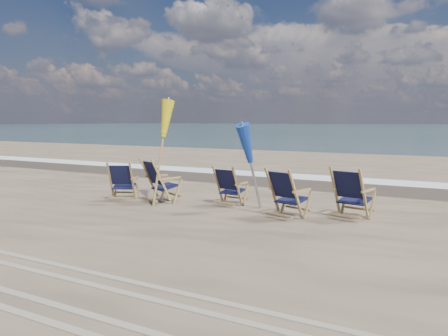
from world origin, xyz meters
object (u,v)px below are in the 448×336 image
at_px(umbrella_yellow, 160,123).
at_px(umbrella_blue, 253,143).
at_px(beach_chair_3, 295,195).
at_px(beach_chair_4, 364,195).
at_px(beach_chair_2, 237,187).
at_px(beach_chair_0, 132,181).
at_px(beach_chair_1, 161,182).

bearing_deg(umbrella_yellow, umbrella_blue, 11.37).
height_order(beach_chair_3, beach_chair_4, beach_chair_4).
distance_m(beach_chair_3, umbrella_yellow, 3.54).
xyz_separation_m(beach_chair_2, umbrella_blue, (0.44, -0.13, 0.99)).
bearing_deg(umbrella_blue, umbrella_yellow, -168.63).
distance_m(beach_chair_4, umbrella_yellow, 4.64).
bearing_deg(umbrella_yellow, beach_chair_0, 176.69).
bearing_deg(umbrella_yellow, beach_chair_1, -43.65).
bearing_deg(umbrella_blue, beach_chair_1, -167.73).
xyz_separation_m(beach_chair_4, umbrella_blue, (-2.31, -0.01, 0.92)).
bearing_deg(beach_chair_0, umbrella_blue, 162.29).
bearing_deg(umbrella_blue, beach_chair_4, 0.13).
distance_m(beach_chair_0, beach_chair_3, 4.15).
relative_size(beach_chair_1, umbrella_blue, 0.55).
relative_size(beach_chair_2, beach_chair_4, 0.88).
relative_size(beach_chair_1, umbrella_yellow, 0.45).
height_order(beach_chair_0, umbrella_yellow, umbrella_yellow).
bearing_deg(beach_chair_0, umbrella_yellow, 151.87).
xyz_separation_m(beach_chair_1, beach_chair_4, (4.39, 0.46, -0.01)).
bearing_deg(beach_chair_2, beach_chair_0, 15.59).
height_order(beach_chair_4, umbrella_yellow, umbrella_yellow).
bearing_deg(beach_chair_4, umbrella_yellow, 18.37).
distance_m(umbrella_yellow, umbrella_blue, 2.20).
distance_m(beach_chair_2, beach_chair_3, 1.72).
height_order(beach_chair_2, umbrella_yellow, umbrella_yellow).
xyz_separation_m(umbrella_yellow, umbrella_blue, (2.12, 0.43, -0.42)).
distance_m(beach_chair_0, beach_chair_1, 0.92).
distance_m(beach_chair_4, umbrella_blue, 2.48).
xyz_separation_m(beach_chair_1, beach_chair_3, (3.23, -0.07, -0.02)).
bearing_deg(beach_chair_1, beach_chair_4, -149.57).
bearing_deg(beach_chair_2, beach_chair_4, -178.07).
relative_size(beach_chair_1, beach_chair_4, 1.02).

